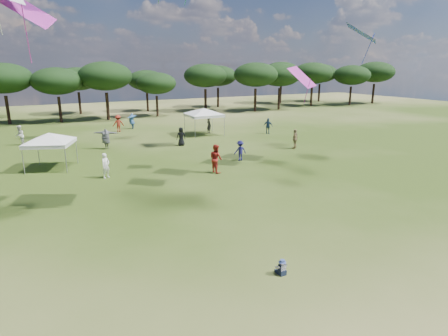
# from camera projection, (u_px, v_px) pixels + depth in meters

# --- Properties ---
(ground) EXTENTS (140.00, 140.00, 0.00)m
(ground) POSITION_uv_depth(u_px,v_px,m) (301.00, 310.00, 11.05)
(ground) COLOR #364B16
(ground) RESTS_ON ground
(tree_line) EXTENTS (108.78, 17.63, 7.77)m
(tree_line) POSITION_uv_depth(u_px,v_px,m) (94.00, 78.00, 51.12)
(tree_line) COLOR black
(tree_line) RESTS_ON ground
(tent_left) EXTENTS (5.45, 5.45, 2.83)m
(tent_left) POSITION_uv_depth(u_px,v_px,m) (49.00, 135.00, 25.69)
(tent_left) COLOR gray
(tent_left) RESTS_ON ground
(tent_right) EXTENTS (6.80, 6.80, 3.07)m
(tent_right) POSITION_uv_depth(u_px,v_px,m) (204.00, 109.00, 38.50)
(tent_right) COLOR gray
(tent_right) RESTS_ON ground
(toddler) EXTENTS (0.37, 0.41, 0.56)m
(toddler) POSITION_uv_depth(u_px,v_px,m) (282.00, 268.00, 12.88)
(toddler) COLOR black
(toddler) RESTS_ON ground
(festival_crowd) EXTENTS (31.58, 22.36, 1.93)m
(festival_crowd) POSITION_uv_depth(u_px,v_px,m) (112.00, 138.00, 32.46)
(festival_crowd) COLOR #29292D
(festival_crowd) RESTS_ON ground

